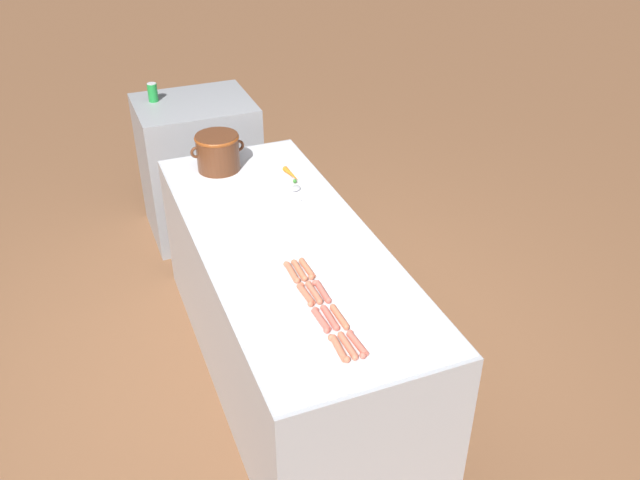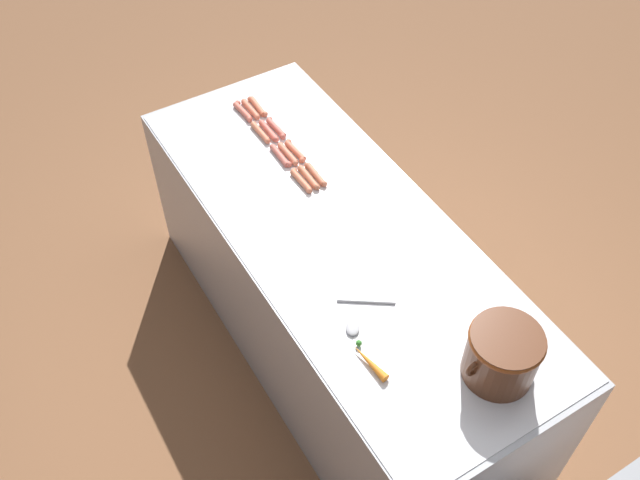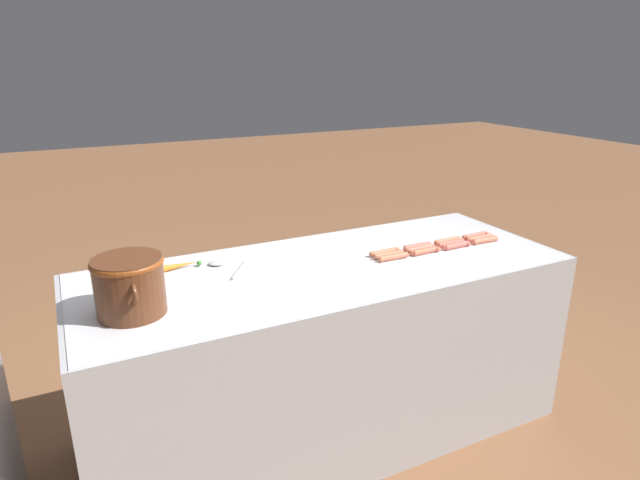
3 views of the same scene
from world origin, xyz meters
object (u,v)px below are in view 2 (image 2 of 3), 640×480
Objects in this scene: hot_dog_6 at (288,154)px; hot_dog_2 at (295,151)px; hot_dog_3 at (316,174)px; hot_dog_10 at (281,155)px; hot_dog_1 at (276,128)px; bean_pot at (503,353)px; hot_dog_9 at (261,132)px; carrot at (369,361)px; hot_dog_11 at (302,180)px; serving_spoon at (357,319)px; hot_dog_8 at (243,111)px; hot_dog_4 at (251,109)px; hot_dog_7 at (309,178)px; hot_dog_5 at (269,131)px; hot_dog_0 at (257,107)px.

hot_dog_2 is at bearing 178.93° from hot_dog_6.
hot_dog_10 is (0.07, -0.19, 0.00)m from hot_dog_3.
bean_pot is at bearing 91.15° from hot_dog_1.
hot_dog_3 is 1.00× the size of hot_dog_9.
hot_dog_3 is at bearing -109.82° from carrot.
hot_dog_11 is 0.92× the size of carrot.
hot_dog_6 reaches higher than serving_spoon.
hot_dog_1 is 0.19m from hot_dog_6.
bean_pot reaches higher than hot_dog_10.
carrot reaches higher than hot_dog_8.
hot_dog_4 is (0.04, -0.19, 0.00)m from hot_dog_1.
hot_dog_7 is 0.92× the size of carrot.
hot_dog_9 is at bearing -101.21° from carrot.
hot_dog_9 is 1.00× the size of hot_dog_11.
hot_dog_1 is at bearing -104.55° from carrot.
hot_dog_3 is at bearing 101.96° from hot_dog_6.
carrot is (0.29, 1.27, 0.00)m from hot_dog_5.
hot_dog_2 is 1.00× the size of hot_dog_6.
bean_pot is (-0.03, 1.34, 0.11)m from hot_dog_2.
hot_dog_4 and hot_dog_6 have the same top height.
hot_dog_9 is (0.07, -0.38, 0.00)m from hot_dog_3.
hot_dog_11 is (0.04, 0.37, 0.00)m from hot_dog_5.
hot_dog_5 is 0.04m from hot_dog_9.
hot_dog_7 and hot_dog_11 have the same top height.
hot_dog_0 is at bearing -96.38° from hot_dog_6.
hot_dog_2 is 0.07m from hot_dog_10.
serving_spoon is (0.26, 1.10, -0.01)m from hot_dog_1.
hot_dog_5 is 1.30m from carrot.
hot_dog_1 and hot_dog_4 have the same top height.
hot_dog_4 is at bearing -95.58° from hot_dog_10.
hot_dog_7 is (-0.00, 0.18, 0.00)m from hot_dog_6.
hot_dog_10 is at bearing -5.74° from hot_dog_2.
hot_dog_7 is 1.17m from bean_pot.
hot_dog_0 is 1.00× the size of hot_dog_9.
hot_dog_5 is 0.37m from hot_dog_7.
hot_dog_5 is 1.00× the size of hot_dog_9.
hot_dog_9 is (0.04, -0.38, 0.00)m from hot_dog_7.
carrot is at bearing -35.44° from bean_pot.
hot_dog_8 is (0.07, -0.00, 0.00)m from hot_dog_0.
hot_dog_11 is (0.07, 0.37, 0.00)m from hot_dog_1.
hot_dog_1 is 1.00× the size of hot_dog_7.
carrot is at bearing 80.08° from hot_dog_8.
hot_dog_1 is 0.20m from hot_dog_8.
hot_dog_0 and hot_dog_6 have the same top height.
hot_dog_6 is 0.20m from hot_dog_9.
hot_dog_4 is 0.04m from hot_dog_8.
hot_dog_5 is at bearing -90.05° from hot_dog_7.
hot_dog_0 is 1.00× the size of hot_dog_8.
hot_dog_0 is at bearing 177.93° from hot_dog_8.
hot_dog_3 is 0.07m from hot_dog_11.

